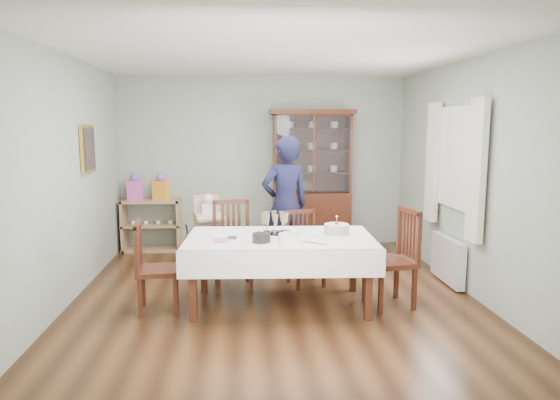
{
  "coord_description": "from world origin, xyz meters",
  "views": [
    {
      "loc": [
        -0.39,
        -5.46,
        1.93
      ],
      "look_at": [
        0.08,
        0.2,
        1.08
      ],
      "focal_mm": 32.0,
      "sensor_mm": 36.0,
      "label": 1
    }
  ],
  "objects": [
    {
      "name": "floor",
      "position": [
        0.0,
        0.0,
        0.0
      ],
      "size": [
        5.0,
        5.0,
        0.0
      ],
      "primitive_type": "plane",
      "color": "#593319",
      "rests_on": "ground"
    },
    {
      "name": "room_shell",
      "position": [
        0.0,
        0.53,
        1.7
      ],
      "size": [
        5.0,
        5.0,
        5.0
      ],
      "color": "#9EAA99",
      "rests_on": "floor"
    },
    {
      "name": "dining_table",
      "position": [
        0.04,
        -0.29,
        0.38
      ],
      "size": [
        2.06,
        1.26,
        0.76
      ],
      "rotation": [
        0.0,
        0.0,
        -0.05
      ],
      "color": "#471F11",
      "rests_on": "floor"
    },
    {
      "name": "china_cabinet",
      "position": [
        0.75,
        2.26,
        1.12
      ],
      "size": [
        1.3,
        0.48,
        2.18
      ],
      "color": "#471F11",
      "rests_on": "floor"
    },
    {
      "name": "sideboard",
      "position": [
        -1.75,
        2.28,
        0.4
      ],
      "size": [
        0.9,
        0.38,
        0.8
      ],
      "color": "tan",
      "rests_on": "floor"
    },
    {
      "name": "picture_frame",
      "position": [
        -2.22,
        0.8,
        1.65
      ],
      "size": [
        0.04,
        0.48,
        0.58
      ],
      "primitive_type": "cube",
      "color": "gold",
      "rests_on": "room_shell"
    },
    {
      "name": "window",
      "position": [
        2.22,
        0.3,
        1.55
      ],
      "size": [
        0.04,
        1.02,
        1.22
      ],
      "primitive_type": "cube",
      "color": "white",
      "rests_on": "room_shell"
    },
    {
      "name": "curtain_left",
      "position": [
        2.16,
        -0.32,
        1.45
      ],
      "size": [
        0.07,
        0.3,
        1.55
      ],
      "primitive_type": "cube",
      "color": "silver",
      "rests_on": "room_shell"
    },
    {
      "name": "curtain_right",
      "position": [
        2.16,
        0.92,
        1.45
      ],
      "size": [
        0.07,
        0.3,
        1.55
      ],
      "primitive_type": "cube",
      "color": "silver",
      "rests_on": "room_shell"
    },
    {
      "name": "radiator",
      "position": [
        2.16,
        0.3,
        0.3
      ],
      "size": [
        0.1,
        0.8,
        0.55
      ],
      "primitive_type": "cube",
      "color": "white",
      "rests_on": "floor"
    },
    {
      "name": "chair_far_left",
      "position": [
        -0.47,
        0.36,
        0.31
      ],
      "size": [
        0.51,
        0.51,
        1.04
      ],
      "rotation": [
        0.0,
        0.0,
        0.11
      ],
      "color": "#471F11",
      "rests_on": "floor"
    },
    {
      "name": "chair_far_right",
      "position": [
        0.41,
        0.39,
        0.27
      ],
      "size": [
        0.5,
        0.5,
        0.9
      ],
      "rotation": [
        0.0,
        0.0,
        0.27
      ],
      "color": "#471F11",
      "rests_on": "floor"
    },
    {
      "name": "chair_end_left",
      "position": [
        -1.26,
        -0.35,
        0.28
      ],
      "size": [
        0.46,
        0.46,
        0.95
      ],
      "rotation": [
        0.0,
        0.0,
        1.65
      ],
      "color": "#471F11",
      "rests_on": "floor"
    },
    {
      "name": "chair_end_right",
      "position": [
        1.23,
        -0.39,
        0.31
      ],
      "size": [
        0.55,
        0.55,
        1.05
      ],
      "rotation": [
        0.0,
        0.0,
        -1.39
      ],
      "color": "#471F11",
      "rests_on": "floor"
    },
    {
      "name": "woman",
      "position": [
        0.21,
        0.93,
        0.9
      ],
      "size": [
        0.76,
        0.62,
        1.8
      ],
      "primitive_type": "imported",
      "rotation": [
        0.0,
        0.0,
        3.47
      ],
      "color": "black",
      "rests_on": "floor"
    },
    {
      "name": "high_chair",
      "position": [
        -0.79,
        1.01,
        0.41
      ],
      "size": [
        0.57,
        0.57,
        1.05
      ],
      "rotation": [
        0.0,
        0.0,
        0.25
      ],
      "color": "black",
      "rests_on": "floor"
    },
    {
      "name": "champagne_tray",
      "position": [
        -0.01,
        -0.18,
        0.84
      ],
      "size": [
        0.4,
        0.4,
        0.24
      ],
      "color": "silver",
      "rests_on": "dining_table"
    },
    {
      "name": "birthday_cake",
      "position": [
        0.66,
        -0.25,
        0.82
      ],
      "size": [
        0.31,
        0.31,
        0.21
      ],
      "color": "white",
      "rests_on": "dining_table"
    },
    {
      "name": "plate_stack_dark",
      "position": [
        -0.17,
        -0.52,
        0.8
      ],
      "size": [
        0.23,
        0.23,
        0.09
      ],
      "primitive_type": "cylinder",
      "rotation": [
        0.0,
        0.0,
        -0.27
      ],
      "color": "black",
      "rests_on": "dining_table"
    },
    {
      "name": "plate_stack_white",
      "position": [
        0.11,
        -0.6,
        0.81
      ],
      "size": [
        0.28,
        0.28,
        0.1
      ],
      "primitive_type": "cylinder",
      "rotation": [
        0.0,
        0.0,
        0.25
      ],
      "color": "white",
      "rests_on": "dining_table"
    },
    {
      "name": "napkin_stack",
      "position": [
        -0.58,
        -0.46,
        0.77
      ],
      "size": [
        0.15,
        0.15,
        0.02
      ],
      "primitive_type": "cube",
      "rotation": [
        0.0,
        0.0,
        0.02
      ],
      "color": "#E152BA",
      "rests_on": "dining_table"
    },
    {
      "name": "cutlery",
      "position": [
        -0.5,
        -0.33,
        0.77
      ],
      "size": [
        0.13,
        0.17,
        0.01
      ],
      "primitive_type": null,
      "rotation": [
        0.0,
        0.0,
        0.08
      ],
      "color": "silver",
      "rests_on": "dining_table"
    },
    {
      "name": "cake_knife",
      "position": [
        0.36,
        -0.64,
        0.77
      ],
      "size": [
        0.23,
        0.2,
        0.01
      ],
      "primitive_type": "cube",
      "rotation": [
        0.0,
        0.0,
        -0.71
      ],
      "color": "silver",
      "rests_on": "dining_table"
    },
    {
      "name": "gift_bag_pink",
      "position": [
        -1.98,
        2.26,
        0.98
      ],
      "size": [
        0.23,
        0.16,
        0.4
      ],
      "color": "#E152BA",
      "rests_on": "sideboard"
    },
    {
      "name": "gift_bag_orange",
      "position": [
        -1.58,
        2.26,
        0.99
      ],
      "size": [
        0.26,
        0.22,
        0.42
      ],
      "color": "orange",
      "rests_on": "sideboard"
    }
  ]
}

